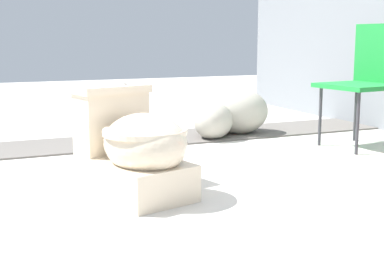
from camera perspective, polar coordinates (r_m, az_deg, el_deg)
The scene contains 6 objects.
ground_plane at distance 2.61m, azimuth -5.90°, elevation -6.93°, with size 14.00×14.00×0.00m, color beige.
gravel_strip at distance 3.93m, azimuth -4.39°, elevation -1.18°, with size 0.56×8.00×0.01m, color #605B56.
toilet at distance 2.55m, azimuth -6.18°, elevation -2.21°, with size 0.70×0.52×0.52m.
folding_chair_left at distance 3.84m, azimuth 18.39°, elevation 5.72°, with size 0.49×0.49×0.83m.
boulder_near at distance 3.94m, azimuth 2.29°, elevation 0.77°, with size 0.35×0.27×0.27m, color #ADA899.
boulder_far at distance 4.15m, azimuth 4.90°, elevation 1.78°, with size 0.47×0.39×0.35m, color #ADA899.
Camera 1 is at (2.39, -0.72, 0.74)m, focal length 50.00 mm.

